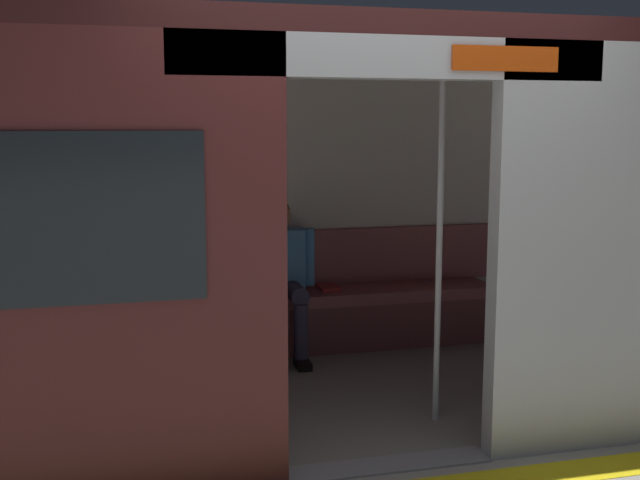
{
  "coord_description": "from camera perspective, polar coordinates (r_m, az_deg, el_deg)",
  "views": [
    {
      "loc": [
        1.3,
        3.6,
        1.75
      ],
      "look_at": [
        0.05,
        -1.19,
        1.01
      ],
      "focal_mm": 43.86,
      "sensor_mm": 36.0,
      "label": 1
    }
  ],
  "objects": [
    {
      "name": "ground_plane",
      "position": [
        4.21,
        4.99,
        -16.1
      ],
      "size": [
        60.0,
        60.0,
        0.0
      ],
      "primitive_type": "plane",
      "color": "gray"
    },
    {
      "name": "train_car",
      "position": [
        4.92,
        -0.22,
        5.65
      ],
      "size": [
        6.4,
        2.62,
        2.28
      ],
      "color": "#ADAFB5",
      "rests_on": "ground_plane"
    },
    {
      "name": "person_seated",
      "position": [
        5.88,
        -2.91,
        -2.0
      ],
      "size": [
        0.55,
        0.68,
        1.19
      ],
      "color": "#4C8CC6",
      "rests_on": "ground_plane"
    },
    {
      "name": "bench_seat",
      "position": [
        6.02,
        -1.71,
        -4.91
      ],
      "size": [
        3.2,
        0.44,
        0.46
      ],
      "color": "#935156",
      "rests_on": "ground_plane"
    },
    {
      "name": "grab_pole_far",
      "position": [
        4.55,
        8.69,
        -0.2
      ],
      "size": [
        0.04,
        0.04,
        2.14
      ],
      "primitive_type": "cylinder",
      "color": "silver",
      "rests_on": "ground_plane"
    },
    {
      "name": "grab_pole_door",
      "position": [
        4.19,
        -3.11,
        -0.85
      ],
      "size": [
        0.04,
        0.04,
        2.14
      ],
      "primitive_type": "cylinder",
      "color": "silver",
      "rests_on": "ground_plane"
    },
    {
      "name": "handbag",
      "position": [
        5.93,
        -6.47,
        -3.27
      ],
      "size": [
        0.26,
        0.15,
        0.17
      ],
      "color": "#262D4C",
      "rests_on": "bench_seat"
    },
    {
      "name": "book",
      "position": [
        6.13,
        0.61,
        -3.51
      ],
      "size": [
        0.15,
        0.22,
        0.03
      ],
      "primitive_type": "cube",
      "rotation": [
        0.0,
        0.0,
        0.02
      ],
      "color": "#B22D2D",
      "rests_on": "bench_seat"
    }
  ]
}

